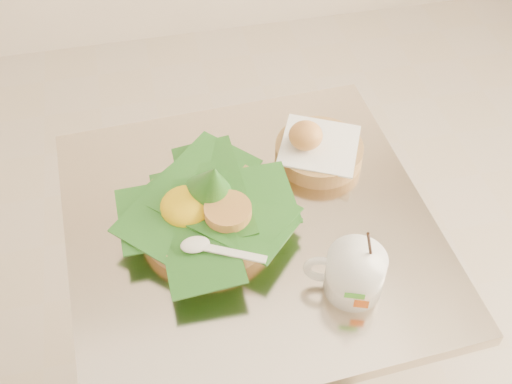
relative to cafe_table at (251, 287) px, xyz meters
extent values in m
cylinder|color=gray|center=(0.00, 0.00, -0.16)|extent=(0.07, 0.07, 0.69)
cube|color=beige|center=(0.00, 0.00, 0.21)|extent=(0.73, 0.73, 0.03)
cylinder|color=tan|center=(-0.08, 0.02, 0.24)|extent=(0.27, 0.27, 0.04)
cone|color=#21611B|center=(-0.07, 0.03, 0.32)|extent=(0.14, 0.16, 0.14)
ellipsoid|color=yellow|center=(-0.12, 0.03, 0.27)|extent=(0.10, 0.10, 0.06)
cylinder|color=#CC9347|center=(-0.04, -0.01, 0.28)|extent=(0.09, 0.09, 0.02)
cylinder|color=tan|center=(0.18, 0.14, 0.24)|extent=(0.18, 0.18, 0.04)
cube|color=white|center=(0.18, 0.14, 0.26)|extent=(0.21, 0.21, 0.01)
ellipsoid|color=#B46729|center=(0.15, 0.15, 0.29)|extent=(0.07, 0.07, 0.06)
cylinder|color=white|center=(0.15, -0.18, 0.27)|extent=(0.10, 0.10, 0.09)
torus|color=white|center=(0.09, -0.16, 0.27)|extent=(0.07, 0.03, 0.06)
cylinder|color=#4D2716|center=(0.15, -0.18, 0.31)|extent=(0.10, 0.10, 0.01)
cylinder|color=black|center=(0.17, -0.18, 0.33)|extent=(0.04, 0.04, 0.13)
cube|color=green|center=(0.13, -0.23, 0.27)|extent=(0.03, 0.01, 0.01)
cube|color=orange|center=(0.14, -0.24, 0.25)|extent=(0.02, 0.01, 0.02)
camera|label=1|loc=(-0.16, -0.77, 1.19)|focal=45.00mm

